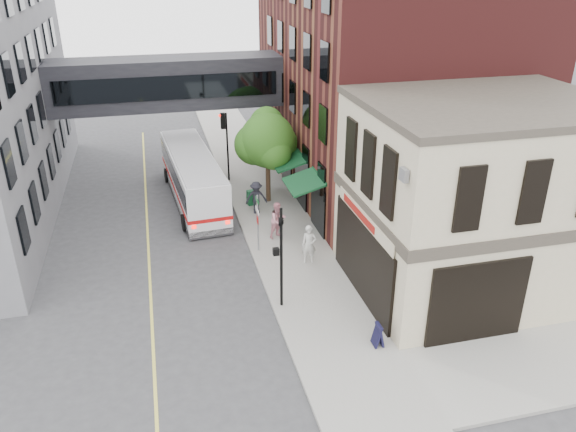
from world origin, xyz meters
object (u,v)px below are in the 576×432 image
bus (193,175)px  sandwich_board (378,335)px  pedestrian_a (309,244)px  newspaper_box (251,198)px  pedestrian_b (278,220)px  pedestrian_c (256,197)px

bus → sandwich_board: 16.91m
bus → pedestrian_a: (4.64, -9.23, -0.53)m
newspaper_box → pedestrian_b: bearing=-92.3°
pedestrian_b → newspaper_box: size_ratio=2.21×
bus → pedestrian_c: 4.50m
sandwich_board → newspaper_box: bearing=99.9°
bus → newspaper_box: 3.81m
pedestrian_a → pedestrian_c: pedestrian_a is taller
pedestrian_b → newspaper_box: 4.58m
pedestrian_b → newspaper_box: pedestrian_b is taller
pedestrian_b → sandwich_board: size_ratio=2.12×
pedestrian_a → sandwich_board: bearing=-71.3°
pedestrian_c → pedestrian_a: bearing=-74.7°
pedestrian_b → sandwich_board: pedestrian_b is taller
pedestrian_c → pedestrian_b: bearing=-78.1°
bus → newspaper_box: size_ratio=12.46×
sandwich_board → pedestrian_c: bearing=100.4°
pedestrian_b → pedestrian_c: size_ratio=1.02×
pedestrian_a → sandwich_board: (0.80, -6.75, -0.50)m
bus → newspaper_box: bus is taller
pedestrian_c → sandwich_board: bearing=-77.6°
pedestrian_b → pedestrian_c: pedestrian_b is taller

